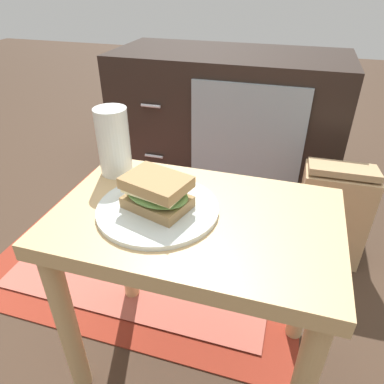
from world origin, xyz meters
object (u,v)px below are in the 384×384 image
at_px(beer_glass, 114,143).
at_px(plate, 158,209).
at_px(tv_cabinet, 227,121).
at_px(paper_bag, 332,214).
at_px(sandwich_front, 157,193).

bearing_deg(beer_glass, plate, -38.88).
distance_m(tv_cabinet, plate, 0.98).
relative_size(beer_glass, paper_bag, 0.43).
relative_size(tv_cabinet, beer_glass, 6.22).
height_order(plate, sandwich_front, sandwich_front).
bearing_deg(paper_bag, tv_cabinet, 136.10).
bearing_deg(beer_glass, sandwich_front, -38.88).
height_order(tv_cabinet, plate, tv_cabinet).
relative_size(plate, paper_bag, 0.67).
bearing_deg(plate, tv_cabinet, 93.19).
height_order(tv_cabinet, paper_bag, tv_cabinet).
height_order(beer_glass, paper_bag, beer_glass).
xyz_separation_m(sandwich_front, beer_glass, (-0.15, 0.12, 0.03)).
xyz_separation_m(plate, beer_glass, (-0.15, 0.12, 0.07)).
xyz_separation_m(tv_cabinet, beer_glass, (-0.10, -0.84, 0.24)).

